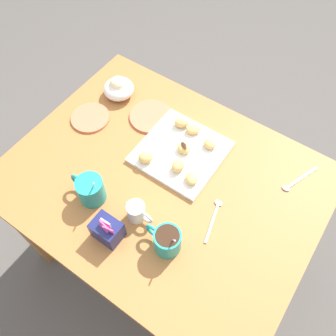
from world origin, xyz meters
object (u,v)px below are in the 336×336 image
Objects in this scene: pastry_plate_square at (181,152)px; sugar_caddy at (107,230)px; coffee_mug_teal_left at (167,240)px; beignet_6 at (183,148)px; beignet_4 at (193,129)px; ice_cream_bowl at (119,88)px; beignet_1 at (178,166)px; beignet_0 at (146,157)px; saucer_coral_right at (90,118)px; cream_pitcher_white at (137,211)px; saucer_coral_left at (151,116)px; dining_table at (163,196)px; beignet_2 at (182,123)px; coffee_mug_teal_right at (90,189)px; beignet_5 at (210,144)px; beignet_3 at (192,178)px.

sugar_caddy is (0.01, 0.40, 0.03)m from pastry_plate_square.
beignet_6 is at bearing -64.46° from coffee_mug_teal_left.
beignet_6 is (-0.01, 0.09, 0.00)m from beignet_4.
beignet_1 is (-0.40, 0.17, -0.00)m from ice_cream_bowl.
beignet_6 is (0.03, -0.08, -0.00)m from beignet_1.
beignet_0 is 0.14m from beignet_6.
beignet_1 reaches higher than saucer_coral_right.
cream_pitcher_white is at bearing 87.08° from beignet_1.
dining_table is at bearing 133.94° from saucer_coral_left.
coffee_mug_teal_left is 0.47m from beignet_2.
beignet_4 is (0.01, -0.10, 0.02)m from pastry_plate_square.
pastry_plate_square is 2.36× the size of ice_cream_bowl.
coffee_mug_teal_right is 2.87× the size of beignet_6.
ice_cream_bowl reaches higher than cream_pitcher_white.
coffee_mug_teal_left is 0.41m from beignet_5.
sugar_caddy is 0.86× the size of ice_cream_bowl.
beignet_0 is at bearing 71.22° from beignet_4.
beignet_5 is at bearing -162.97° from saucer_coral_right.
sugar_caddy is 2.27× the size of beignet_5.
ice_cream_bowl is 2.22× the size of beignet_1.
ice_cream_bowl is 0.38m from beignet_6.
pastry_plate_square is at bearing 45.63° from beignet_5.
ice_cream_bowl is at bearing -38.55° from coffee_mug_teal_left.
beignet_5 is 0.91× the size of beignet_6.
beignet_0 reaches higher than beignet_5.
beignet_1 reaches higher than beignet_5.
sugar_caddy is at bearing 23.73° from coffee_mug_teal_left.
coffee_mug_teal_right reaches higher than beignet_4.
beignet_6 is (0.07, 0.07, 0.00)m from beignet_5.
sugar_caddy is 0.50m from saucer_coral_right.
coffee_mug_teal_right is at bearing 71.92° from beignet_4.
saucer_coral_left is (0.19, -0.08, -0.00)m from pastry_plate_square.
beignet_2 is at bearing -57.22° from pastry_plate_square.
beignet_5 is (-0.46, -0.14, 0.03)m from saucer_coral_right.
beignet_6 is at bearing -86.28° from cream_pitcher_white.
sugar_caddy is 1.92× the size of beignet_2.
beignet_6 is at bearing -114.83° from coffee_mug_teal_right.
saucer_coral_right is 2.75× the size of beignet_4.
beignet_2 is (-0.08, -0.42, -0.02)m from coffee_mug_teal_right.
coffee_mug_teal_left is 0.24m from beignet_3.
beignet_2 is at bearing -72.62° from dining_table.
beignet_5 reaches higher than dining_table.
saucer_coral_right is at bearing -7.78° from beignet_0.
sugar_caddy reaches higher than ice_cream_bowl.
sugar_caddy is 1.92× the size of beignet_4.
coffee_mug_teal_left reaches higher than saucer_coral_left.
sugar_caddy is 1.90× the size of beignet_1.
coffee_mug_teal_right reaches higher than sugar_caddy.
saucer_coral_right is at bearing -9.46° from dining_table.
coffee_mug_teal_left is at bearing 111.98° from beignet_4.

